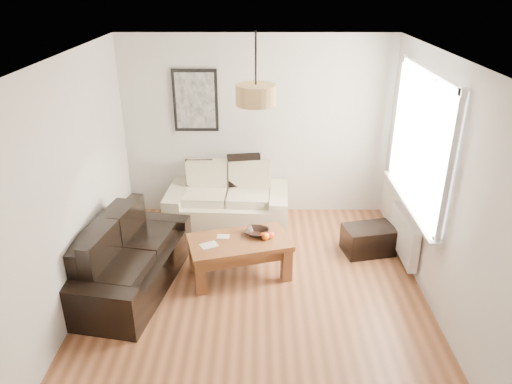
{
  "coord_description": "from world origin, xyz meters",
  "views": [
    {
      "loc": [
        0.03,
        -4.33,
        3.31
      ],
      "look_at": [
        0.0,
        0.6,
        1.05
      ],
      "focal_mm": 33.63,
      "sensor_mm": 36.0,
      "label": 1
    }
  ],
  "objects_px": {
    "loveseat_cream": "(228,198)",
    "sofa_leather": "(130,257)",
    "ottoman": "(369,240)",
    "coffee_table": "(240,257)"
  },
  "relations": [
    {
      "from": "loveseat_cream",
      "to": "sofa_leather",
      "type": "height_order",
      "value": "loveseat_cream"
    },
    {
      "from": "sofa_leather",
      "to": "ottoman",
      "type": "distance_m",
      "value": 2.98
    },
    {
      "from": "coffee_table",
      "to": "ottoman",
      "type": "bearing_deg",
      "value": 17.71
    },
    {
      "from": "loveseat_cream",
      "to": "sofa_leather",
      "type": "distance_m",
      "value": 1.82
    },
    {
      "from": "loveseat_cream",
      "to": "sofa_leather",
      "type": "xyz_separation_m",
      "value": [
        -1.02,
        -1.5,
        -0.03
      ]
    },
    {
      "from": "loveseat_cream",
      "to": "coffee_table",
      "type": "distance_m",
      "value": 1.3
    },
    {
      "from": "loveseat_cream",
      "to": "sofa_leather",
      "type": "bearing_deg",
      "value": -121.36
    },
    {
      "from": "loveseat_cream",
      "to": "ottoman",
      "type": "relative_size",
      "value": 2.68
    },
    {
      "from": "sofa_leather",
      "to": "coffee_table",
      "type": "height_order",
      "value": "sofa_leather"
    },
    {
      "from": "sofa_leather",
      "to": "ottoman",
      "type": "xyz_separation_m",
      "value": [
        2.88,
        0.75,
        -0.21
      ]
    }
  ]
}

